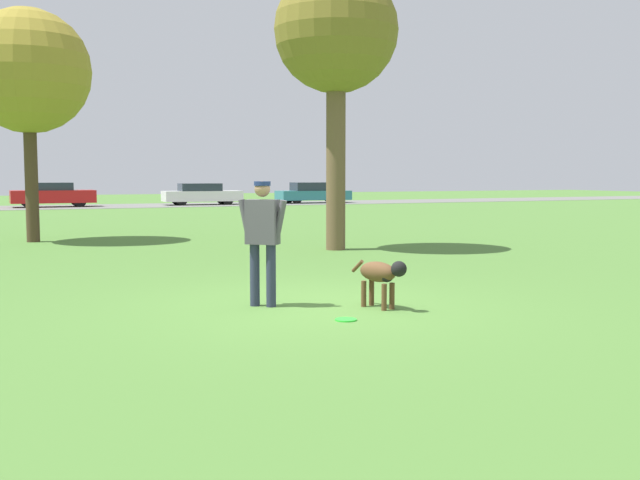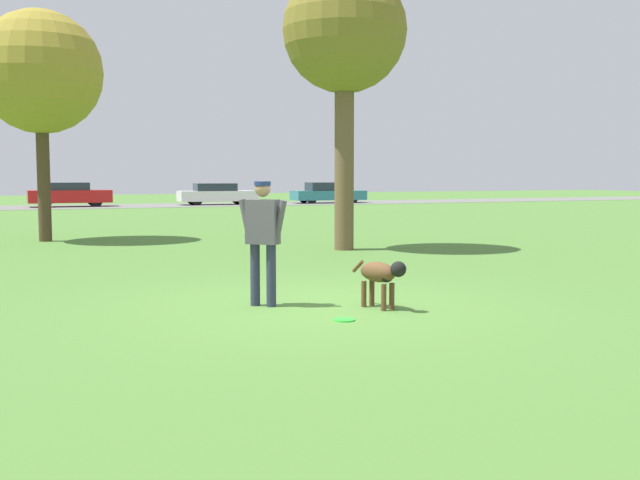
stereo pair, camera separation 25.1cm
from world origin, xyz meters
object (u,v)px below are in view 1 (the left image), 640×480
person (263,232)px  frisbee (346,320)px  parked_car_red (53,195)px  parked_car_teal (313,193)px  tree_mid_center (28,72)px  parked_car_white (202,194)px  tree_near_right (336,35)px  dog (381,274)px

person → frisbee: person is taller
person → parked_car_red: size_ratio=0.38×
parked_car_teal → person: bearing=-112.2°
tree_mid_center → parked_car_white: 24.80m
tree_mid_center → person: bearing=-79.3°
tree_near_right → dog: bearing=-111.1°
parked_car_white → parked_car_teal: parked_car_teal is taller
frisbee → parked_car_white: (7.84, 35.07, 0.63)m
dog → tree_mid_center: size_ratio=0.16×
frisbee → tree_near_right: bearing=65.3°
frisbee → parked_car_white: 35.94m
tree_mid_center → parked_car_white: (10.62, 22.09, -3.78)m
parked_car_teal → parked_car_white: bearing=-178.3°
person → tree_near_right: 8.70m
dog → parked_car_teal: 37.23m
frisbee → parked_car_white: parked_car_white is taller
tree_mid_center → parked_car_teal: (17.73, 21.98, -3.78)m
parked_car_white → parked_car_teal: (7.11, -0.11, -0.00)m
frisbee → parked_car_teal: (14.95, 34.96, 0.62)m
parked_car_red → person: bearing=-90.6°
dog → parked_car_red: (-1.23, 34.86, 0.22)m
tree_near_right → parked_car_teal: (11.35, 27.12, -4.35)m
dog → parked_car_white: parked_car_white is taller
tree_near_right → parked_car_red: size_ratio=1.48×
person → parked_car_teal: person is taller
person → parked_car_white: (8.42, 33.73, -0.36)m
dog → parked_car_red: 34.89m
person → tree_mid_center: size_ratio=0.28×
parked_car_red → parked_car_white: parked_car_red is taller
parked_car_white → frisbee: bearing=-100.2°
tree_near_right → tree_mid_center: bearing=141.1°
tree_near_right → tree_mid_center: size_ratio=1.08×
tree_near_right → parked_car_white: 27.90m
tree_near_right → tree_mid_center: (-6.38, 5.14, -0.57)m
frisbee → tree_mid_center: tree_mid_center is taller
tree_mid_center → parked_car_red: 22.85m
tree_mid_center → parked_car_white: tree_mid_center is taller
frisbee → tree_mid_center: (-2.78, 12.98, 4.41)m
person → parked_car_white: size_ratio=0.36×
parked_car_red → frisbee: bearing=-89.6°
person → frisbee: bearing=-24.3°
parked_car_red → tree_mid_center: bearing=-96.3°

